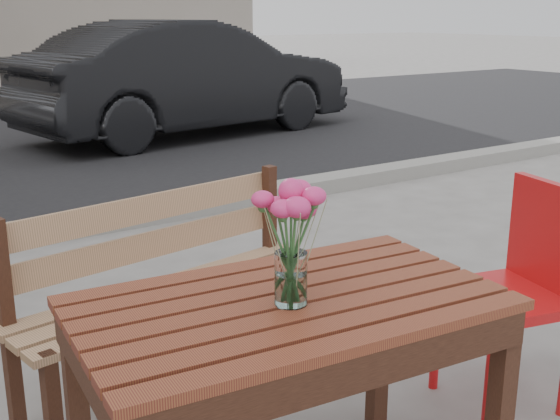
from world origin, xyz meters
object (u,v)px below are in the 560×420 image
Objects in this scene: main_vase at (291,228)px; parked_car at (188,78)px; main_table at (289,337)px; red_chair at (523,279)px.

main_vase is 6.96m from parked_car.
red_chair reaches higher than main_table.
red_chair is at bearing 5.53° from main_vase.
parked_car is (1.79, 6.20, 0.20)m from red_chair.
main_vase is (-1.13, -0.11, 0.42)m from red_chair.
main_vase reaches higher than red_chair.
parked_car is at bearing 177.34° from red_chair.
parked_car is at bearing 65.21° from main_vase.
red_chair is at bearing 155.15° from parked_car.
red_chair is (1.11, 0.08, -0.10)m from main_table.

